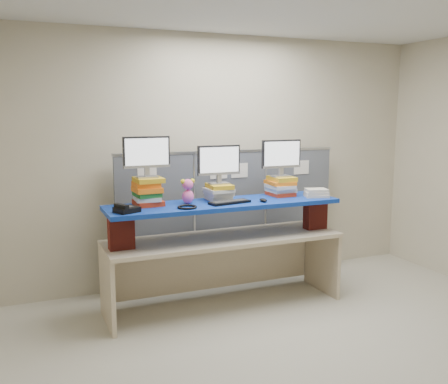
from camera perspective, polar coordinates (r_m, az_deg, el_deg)
name	(u,v)px	position (r m, az deg, el deg)	size (l,w,h in m)	color
room	(320,183)	(3.98, 10.94, 1.06)	(5.00, 4.00, 2.80)	beige
cubicle_partition	(230,217)	(5.64, 0.70, -2.89)	(2.60, 0.06, 1.53)	#4E525C
desk	(224,251)	(5.01, 0.00, -6.74)	(2.37, 0.69, 0.72)	beige
brick_pier_left	(121,232)	(4.60, -11.67, -4.54)	(0.23, 0.12, 0.31)	maroon
brick_pier_right	(315,214)	(5.37, 10.38, -2.52)	(0.23, 0.12, 0.31)	maroon
blue_board	(224,204)	(4.90, 0.00, -1.40)	(2.32, 0.58, 0.04)	#0B1292
book_stack_left	(147,191)	(4.76, -8.75, 0.07)	(0.27, 0.30, 0.27)	#AE2D13
book_stack_center	(219,192)	(4.99, -0.60, 0.02)	(0.26, 0.30, 0.16)	silver
book_stack_right	(281,186)	(5.29, 6.49, 0.69)	(0.27, 0.32, 0.20)	#AE2D13
monitor_left	(147,154)	(4.71, -8.84, 4.28)	(0.44, 0.12, 0.39)	#9F9FA4
monitor_center	(219,162)	(4.95, -0.58, 3.44)	(0.44, 0.12, 0.39)	#9F9FA4
monitor_right	(281,156)	(5.25, 6.56, 4.13)	(0.44, 0.12, 0.39)	#9F9FA4
keyboard	(230,202)	(4.82, 0.65, -1.17)	(0.43, 0.21, 0.03)	black
mouse	(263,200)	(4.92, 4.50, -0.93)	(0.06, 0.11, 0.04)	black
desk_phone	(126,209)	(4.48, -11.12, -1.93)	(0.24, 0.23, 0.08)	black
headset	(187,207)	(4.60, -4.23, -1.72)	(0.18, 0.18, 0.02)	black
plush_toy	(188,191)	(4.81, -4.15, 0.12)	(0.14, 0.11, 0.24)	pink
binder_stack	(316,193)	(5.28, 10.51, -0.11)	(0.28, 0.25, 0.08)	beige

